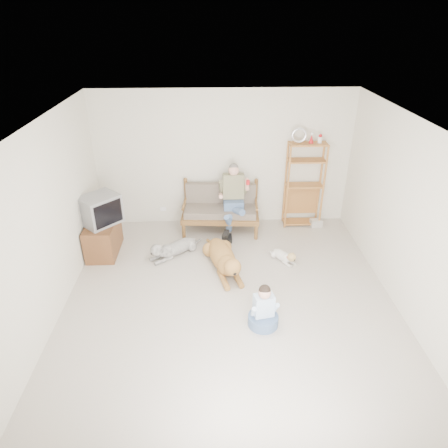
{
  "coord_description": "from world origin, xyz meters",
  "views": [
    {
      "loc": [
        -0.26,
        -4.71,
        3.95
      ],
      "look_at": [
        -0.05,
        1.0,
        0.86
      ],
      "focal_mm": 32.0,
      "sensor_mm": 36.0,
      "label": 1
    }
  ],
  "objects_px": {
    "golden_retriever": "(224,259)",
    "etagere": "(304,184)",
    "loveseat": "(220,208)",
    "tv_stand": "(103,238)"
  },
  "relations": [
    {
      "from": "golden_retriever",
      "to": "tv_stand",
      "type": "bearing_deg",
      "value": 150.22
    },
    {
      "from": "tv_stand",
      "to": "loveseat",
      "type": "bearing_deg",
      "value": 19.66
    },
    {
      "from": "etagere",
      "to": "tv_stand",
      "type": "bearing_deg",
      "value": -165.96
    },
    {
      "from": "loveseat",
      "to": "etagere",
      "type": "bearing_deg",
      "value": 9.92
    },
    {
      "from": "loveseat",
      "to": "tv_stand",
      "type": "relative_size",
      "value": 1.71
    },
    {
      "from": "golden_retriever",
      "to": "loveseat",
      "type": "bearing_deg",
      "value": 77.34
    },
    {
      "from": "golden_retriever",
      "to": "etagere",
      "type": "bearing_deg",
      "value": 30.14
    },
    {
      "from": "loveseat",
      "to": "etagere",
      "type": "xyz_separation_m",
      "value": [
        1.67,
        0.18,
        0.4
      ]
    },
    {
      "from": "loveseat",
      "to": "tv_stand",
      "type": "bearing_deg",
      "value": -156.54
    },
    {
      "from": "loveseat",
      "to": "golden_retriever",
      "type": "xyz_separation_m",
      "value": [
        0.03,
        -1.4,
        -0.29
      ]
    }
  ]
}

